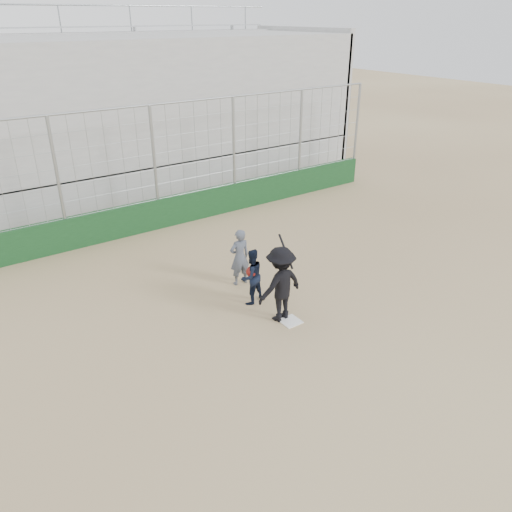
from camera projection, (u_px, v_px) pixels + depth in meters
ground at (290, 322)px, 11.64m from camera, size 90.00×90.00×0.00m
home_plate at (291, 321)px, 11.63m from camera, size 0.44×0.44×0.02m
backstop at (158, 200)px, 16.37m from camera, size 18.10×0.25×4.04m
bleachers at (98, 117)px, 19.15m from camera, size 20.25×6.70×6.98m
batter_at_plate at (280, 284)px, 11.37m from camera, size 1.22×0.81×1.97m
catcher_crouched at (252, 285)px, 12.20m from camera, size 0.79×0.67×1.00m
umpire at (240, 260)px, 12.99m from camera, size 0.59×0.40×1.39m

